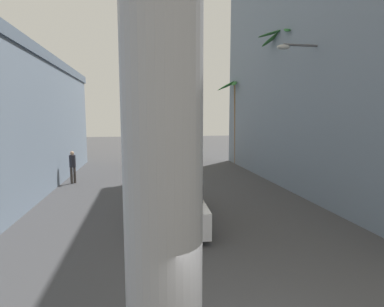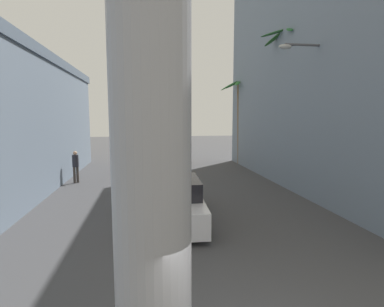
# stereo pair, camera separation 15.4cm
# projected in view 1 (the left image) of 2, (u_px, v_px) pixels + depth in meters

# --- Properties ---
(ground_plane) EXTENTS (88.40, 88.40, 0.00)m
(ground_plane) POSITION_uv_depth(u_px,v_px,m) (177.00, 199.00, 13.52)
(ground_plane) COLOR #424244
(building_right) EXTENTS (8.94, 19.57, 13.94)m
(building_right) POSITION_uv_depth(u_px,v_px,m) (362.00, 55.00, 15.90)
(building_right) COLOR slate
(building_right) RESTS_ON ground
(street_lamp) EXTENTS (2.30, 0.28, 6.76)m
(street_lamp) POSITION_uv_depth(u_px,v_px,m) (316.00, 107.00, 12.71)
(street_lamp) COLOR #59595E
(street_lamp) RESTS_ON ground
(car_lead) EXTENTS (2.27, 5.19, 1.56)m
(car_lead) POSITION_uv_depth(u_px,v_px,m) (172.00, 200.00, 10.77)
(car_lead) COLOR black
(car_lead) RESTS_ON ground
(car_far) EXTENTS (2.15, 4.32, 1.56)m
(car_far) POSITION_uv_depth(u_px,v_px,m) (156.00, 155.00, 23.37)
(car_far) COLOR black
(car_far) RESTS_ON ground
(palm_tree_mid_right) EXTENTS (3.00, 2.89, 8.39)m
(palm_tree_mid_right) POSITION_uv_depth(u_px,v_px,m) (287.00, 82.00, 15.97)
(palm_tree_mid_right) COLOR brown
(palm_tree_mid_right) RESTS_ON ground
(palm_tree_far_right) EXTENTS (2.90, 2.76, 6.51)m
(palm_tree_far_right) POSITION_uv_depth(u_px,v_px,m) (237.00, 114.00, 23.48)
(palm_tree_far_right) COLOR brown
(palm_tree_far_right) RESTS_ON ground
(pedestrian_far_left) EXTENTS (0.48, 0.48, 1.80)m
(pedestrian_far_left) POSITION_uv_depth(u_px,v_px,m) (73.00, 165.00, 16.59)
(pedestrian_far_left) COLOR #3F3833
(pedestrian_far_left) RESTS_ON ground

